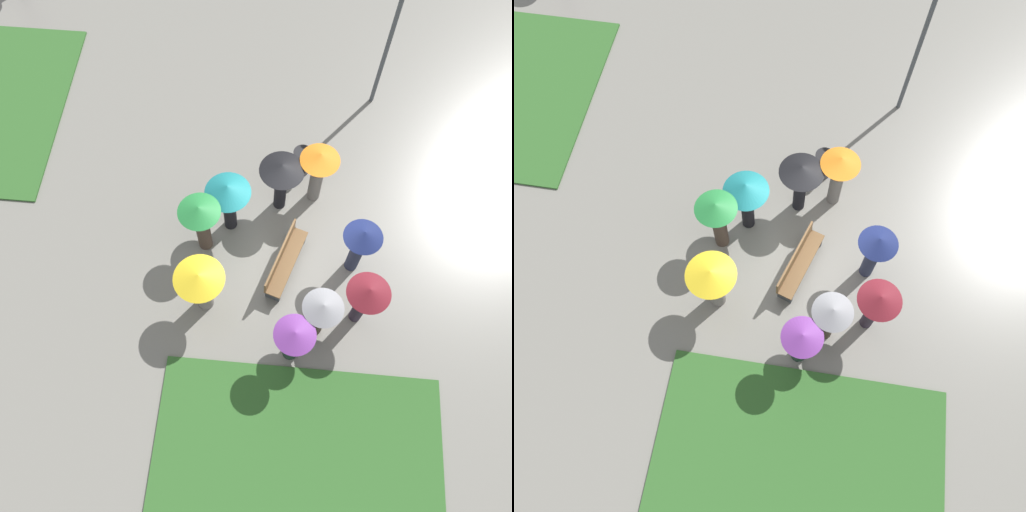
# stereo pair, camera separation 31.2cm
# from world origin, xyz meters

# --- Properties ---
(ground_plane) EXTENTS (90.00, 90.00, 0.00)m
(ground_plane) POSITION_xyz_m (0.00, 0.00, 0.00)
(ground_plane) COLOR slate
(park_bench) EXTENTS (1.96, 1.00, 0.90)m
(park_bench) POSITION_xyz_m (-0.58, 0.01, 0.47)
(park_bench) COLOR brown
(park_bench) RESTS_ON ground_plane
(lamp_post) EXTENTS (0.32, 0.32, 4.50)m
(lamp_post) POSITION_xyz_m (5.05, -2.26, 2.88)
(lamp_post) COLOR #474C51
(lamp_post) RESTS_ON ground_plane
(trash_bin) EXTENTS (0.50, 0.50, 0.85)m
(trash_bin) POSITION_xyz_m (2.39, -0.28, 0.43)
(trash_bin) COLOR #4C4C51
(trash_bin) RESTS_ON ground_plane
(crowd_person_teal) EXTENTS (1.12, 1.12, 1.92)m
(crowd_person_teal) POSITION_xyz_m (0.53, 1.47, 1.46)
(crowd_person_teal) COLOR black
(crowd_person_teal) RESTS_ON ground_plane
(crowd_person_purple) EXTENTS (0.91, 0.91, 1.84)m
(crowd_person_purple) POSITION_xyz_m (-2.76, -0.31, 1.16)
(crowd_person_purple) COLOR #1E3328
(crowd_person_purple) RESTS_ON ground_plane
(crowd_person_orange) EXTENTS (0.99, 0.99, 1.94)m
(crowd_person_orange) POSITION_xyz_m (1.60, -0.67, 1.39)
(crowd_person_orange) COLOR slate
(crowd_person_orange) RESTS_ON ground_plane
(crowd_person_yellow) EXTENTS (1.16, 1.16, 1.88)m
(crowd_person_yellow) POSITION_xyz_m (-1.70, 1.85, 1.30)
(crowd_person_yellow) COLOR slate
(crowd_person_yellow) RESTS_ON ground_plane
(crowd_person_navy) EXTENTS (0.92, 0.92, 1.92)m
(crowd_person_navy) POSITION_xyz_m (-0.37, -1.72, 1.35)
(crowd_person_navy) COLOR #282D47
(crowd_person_navy) RESTS_ON ground_plane
(crowd_person_maroon) EXTENTS (0.98, 0.98, 1.95)m
(crowd_person_maroon) POSITION_xyz_m (-1.72, -1.83, 1.43)
(crowd_person_maroon) COLOR #2D2333
(crowd_person_maroon) RESTS_ON ground_plane
(crowd_person_green) EXTENTS (1.02, 1.02, 1.95)m
(crowd_person_green) POSITION_xyz_m (-0.10, 2.05, 1.31)
(crowd_person_green) COLOR #47382D
(crowd_person_green) RESTS_ON ground_plane
(crowd_person_black) EXTENTS (1.12, 1.12, 1.87)m
(crowd_person_black) POSITION_xyz_m (1.26, 0.23, 1.41)
(crowd_person_black) COLOR black
(crowd_person_black) RESTS_ON ground_plane
(crowd_person_grey) EXTENTS (0.91, 0.91, 1.87)m
(crowd_person_grey) POSITION_xyz_m (-2.13, -0.87, 1.27)
(crowd_person_grey) COLOR #47382D
(crowd_person_grey) RESTS_ON ground_plane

